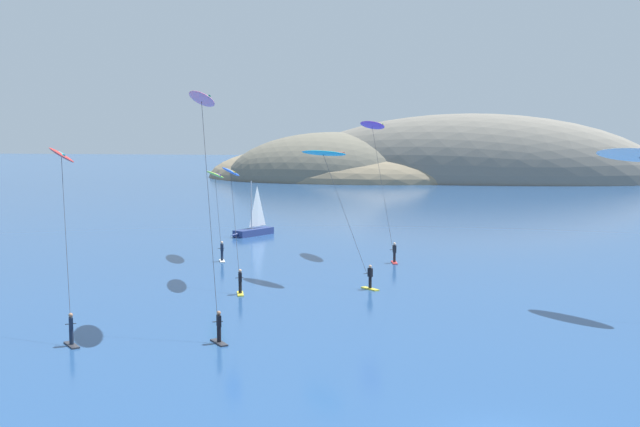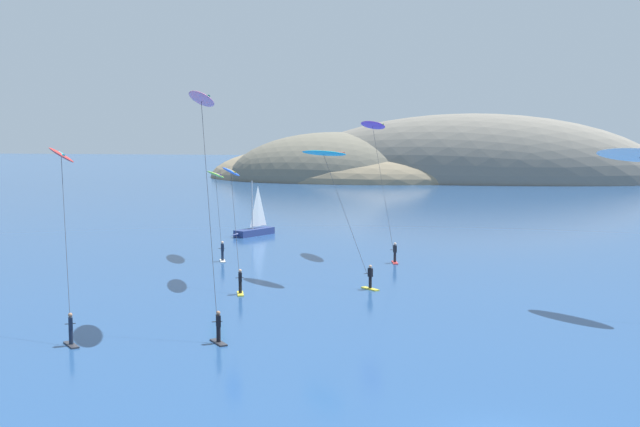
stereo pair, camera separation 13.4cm
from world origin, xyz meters
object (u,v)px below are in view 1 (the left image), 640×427
at_px(kitesurfer_blue, 231,182).
at_px(kitesurfer_lime, 216,181).
at_px(kitesurfer_purple, 374,136).
at_px(kitesurfer_pink, 203,118).
at_px(sailboat_near, 252,230).
at_px(kitesurfer_cyan, 328,165).
at_px(kitesurfer_red, 62,166).

bearing_deg(kitesurfer_blue, kitesurfer_lime, 112.66).
distance_m(kitesurfer_purple, kitesurfer_pink, 28.09).
distance_m(kitesurfer_lime, kitesurfer_purple, 14.24).
xyz_separation_m(kitesurfer_purple, kitesurfer_pink, (-6.52, -27.29, 1.25)).
height_order(sailboat_near, kitesurfer_cyan, kitesurfer_cyan).
bearing_deg(kitesurfer_blue, sailboat_near, 101.65).
distance_m(sailboat_near, kitesurfer_cyan, 26.55).
relative_size(kitesurfer_purple, kitesurfer_blue, 1.41).
distance_m(kitesurfer_red, kitesurfer_pink, 8.22).
bearing_deg(sailboat_near, kitesurfer_pink, -79.13).
xyz_separation_m(kitesurfer_purple, kitesurfer_cyan, (-2.05, -12.35, -1.99)).
bearing_deg(kitesurfer_cyan, kitesurfer_pink, -106.67).
distance_m(kitesurfer_purple, kitesurfer_blue, 17.36).
xyz_separation_m(sailboat_near, kitesurfer_pink, (7.20, -37.49, 11.00)).
xyz_separation_m(kitesurfer_cyan, kitesurfer_red, (-12.13, -16.33, 0.61)).
bearing_deg(sailboat_near, kitesurfer_lime, -87.85).
relative_size(sailboat_near, kitesurfer_lime, 0.76).
relative_size(kitesurfer_cyan, kitesurfer_red, 0.95).
relative_size(sailboat_near, kitesurfer_purple, 0.48).
height_order(kitesurfer_cyan, kitesurfer_red, kitesurfer_red).
relative_size(kitesurfer_lime, kitesurfer_cyan, 0.78).
distance_m(sailboat_near, kitesurfer_blue, 26.34).
height_order(kitesurfer_cyan, kitesurfer_pink, kitesurfer_pink).
distance_m(kitesurfer_blue, kitesurfer_red, 15.10).
relative_size(kitesurfer_purple, kitesurfer_cyan, 1.23).
height_order(sailboat_near, kitesurfer_lime, kitesurfer_lime).
bearing_deg(kitesurfer_red, kitesurfer_purple, 63.69).
bearing_deg(kitesurfer_red, sailboat_near, 89.32).
xyz_separation_m(kitesurfer_lime, kitesurfer_cyan, (11.15, -8.67, 1.86)).
bearing_deg(sailboat_near, kitesurfer_purple, -36.61).
bearing_deg(kitesurfer_cyan, kitesurfer_purple, 80.58).
xyz_separation_m(kitesurfer_cyan, kitesurfer_blue, (-6.53, -2.41, -1.10)).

